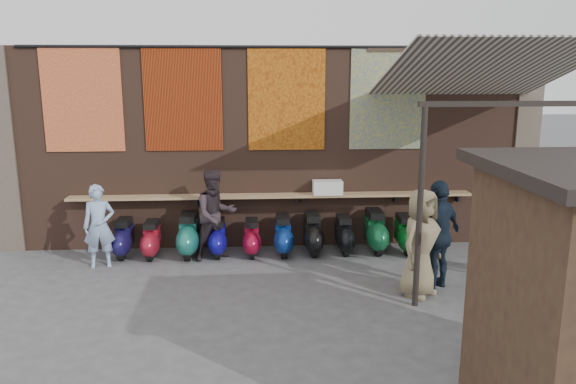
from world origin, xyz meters
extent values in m
plane|color=#474749|center=(0.00, 0.00, 0.00)|extent=(70.00, 70.00, 0.00)
cube|color=brown|center=(0.00, 2.70, 2.00)|extent=(10.00, 0.40, 4.00)
cube|color=#4C4238|center=(-5.20, 2.70, 2.00)|extent=(0.50, 0.50, 4.00)
cube|color=#4C4238|center=(5.20, 2.70, 2.00)|extent=(0.50, 0.50, 4.00)
cube|color=#9E7A51|center=(0.00, 2.33, 1.10)|extent=(8.00, 0.32, 0.05)
cube|color=white|center=(1.10, 2.30, 1.26)|extent=(0.58, 0.30, 0.27)
cube|color=maroon|center=(-3.60, 2.48, 3.00)|extent=(1.50, 0.02, 2.00)
cube|color=#CA3A0B|center=(-1.70, 2.48, 3.00)|extent=(1.50, 0.02, 2.00)
cube|color=#BD6517|center=(0.30, 2.48, 3.00)|extent=(1.50, 0.02, 2.00)
cube|color=#284592|center=(2.30, 2.48, 3.00)|extent=(1.50, 0.02, 2.00)
cylinder|color=black|center=(0.00, 2.47, 3.98)|extent=(9.50, 0.06, 0.06)
imported|color=#8EAACF|center=(-3.18, 1.49, 0.77)|extent=(0.62, 0.48, 1.54)
imported|color=#2F2529|center=(-1.09, 1.79, 0.87)|extent=(1.05, 0.97, 1.73)
imported|color=#152130|center=(2.65, 0.10, 0.91)|extent=(1.12, 1.01, 1.82)
imported|color=slate|center=(4.29, 0.33, 0.85)|extent=(1.26, 1.02, 1.70)
imported|color=#7D6E4F|center=(2.26, -0.19, 0.88)|extent=(1.01, 0.98, 1.75)
cube|color=#473321|center=(3.15, -2.88, 0.96)|extent=(2.02, 0.12, 0.06)
cube|color=beige|center=(3.50, 0.90, 3.55)|extent=(3.20, 3.28, 0.97)
cube|color=#33261C|center=(3.50, 2.49, 3.95)|extent=(3.30, 0.08, 0.12)
cube|color=black|center=(3.50, -0.60, 3.08)|extent=(3.00, 0.08, 0.08)
cylinder|color=black|center=(2.10, -0.60, 1.55)|extent=(0.09, 0.09, 3.10)
camera|label=1|loc=(-0.36, -8.54, 3.58)|focal=35.00mm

